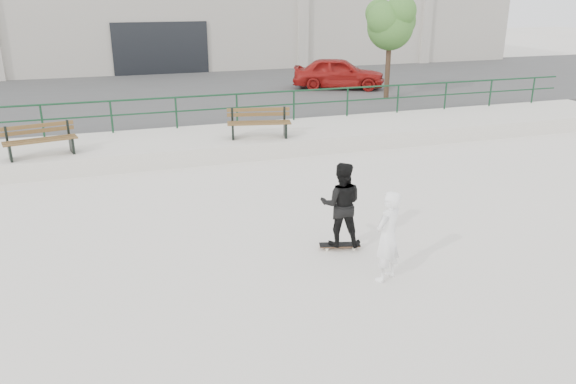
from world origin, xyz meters
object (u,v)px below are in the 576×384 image
object	(u,v)px
red_car	(339,73)
seated_skater	(388,236)
tree	(391,22)
standing_skater	(341,204)
bench_left	(40,140)
skateboard	(340,245)
bench_right	(259,123)

from	to	relation	value
red_car	seated_skater	size ratio (longest dim) A/B	2.57
tree	standing_skater	xyz separation A→B (m)	(-7.17, -11.84, -2.65)
bench_left	tree	size ratio (longest dim) A/B	0.47
skateboard	seated_skater	world-z (taller)	seated_skater
standing_skater	seated_skater	size ratio (longest dim) A/B	1.02
tree	standing_skater	world-z (taller)	tree
red_car	standing_skater	world-z (taller)	red_car
bench_right	tree	bearing A→B (deg)	46.90
red_car	skateboard	bearing A→B (deg)	-179.47
bench_right	standing_skater	distance (m)	7.09
skateboard	seated_skater	xyz separation A→B (m)	(0.26, -1.36, 0.73)
skateboard	standing_skater	xyz separation A→B (m)	(0.00, 0.00, 0.84)
bench_left	red_car	bearing A→B (deg)	21.13
bench_right	standing_skater	bearing A→B (deg)	-80.90
bench_left	red_car	distance (m)	14.34
red_car	standing_skater	distance (m)	16.03
bench_left	tree	xyz separation A→B (m)	(12.94, 4.91, 2.64)
tree	skateboard	xyz separation A→B (m)	(-7.17, -11.84, -3.49)
red_car	skateboard	size ratio (longest dim) A/B	5.11
bench_left	skateboard	xyz separation A→B (m)	(5.76, -6.93, -0.85)
bench_right	skateboard	bearing A→B (deg)	-80.90
bench_right	skateboard	size ratio (longest dim) A/B	2.46
tree	skateboard	bearing A→B (deg)	-121.21
skateboard	standing_skater	size ratio (longest dim) A/B	0.49
standing_skater	bench_left	bearing A→B (deg)	-28.18
tree	seated_skater	distance (m)	15.16
red_car	standing_skater	bearing A→B (deg)	-179.47
tree	standing_skater	distance (m)	14.10
bench_left	bench_right	bearing A→B (deg)	-10.53
bench_left	standing_skater	world-z (taller)	standing_skater
bench_left	seated_skater	distance (m)	10.25
red_car	skateboard	distance (m)	16.07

